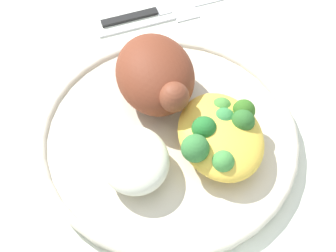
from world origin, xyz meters
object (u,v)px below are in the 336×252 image
(rice_pile, at_px, (134,160))
(fork, at_px, (156,21))
(knife, at_px, (155,10))
(plate, at_px, (168,136))
(mac_cheese_with_broccoli, at_px, (221,134))
(roasted_chicken, at_px, (153,76))

(rice_pile, relative_size, fork, 0.57)
(knife, bearing_deg, plate, -9.96)
(plate, xyz_separation_m, fork, (-0.19, 0.03, -0.01))
(fork, bearing_deg, plate, -9.66)
(mac_cheese_with_broccoli, distance_m, fork, 0.23)
(rice_pile, distance_m, mac_cheese_with_broccoli, 0.09)
(roasted_chicken, xyz_separation_m, mac_cheese_with_broccoli, (0.08, 0.05, -0.01))
(mac_cheese_with_broccoli, bearing_deg, plate, -121.08)
(roasted_chicken, distance_m, knife, 0.17)
(fork, relative_size, knife, 0.75)
(roasted_chicken, height_order, knife, roasted_chicken)
(plate, relative_size, fork, 2.02)
(roasted_chicken, bearing_deg, rice_pile, -24.48)
(mac_cheese_with_broccoli, xyz_separation_m, knife, (-0.24, -0.01, -0.04))
(plate, height_order, rice_pile, rice_pile)
(rice_pile, bearing_deg, roasted_chicken, 155.52)
(mac_cheese_with_broccoli, relative_size, fork, 0.79)
(fork, distance_m, knife, 0.02)
(mac_cheese_with_broccoli, bearing_deg, fork, -175.75)
(roasted_chicken, height_order, rice_pile, roasted_chicken)
(knife, bearing_deg, roasted_chicken, -14.40)
(knife, bearing_deg, fork, -12.73)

